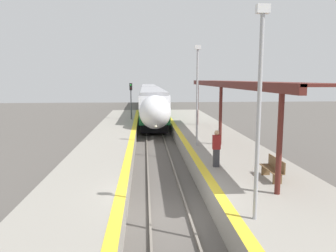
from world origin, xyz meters
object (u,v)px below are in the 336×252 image
at_px(train, 150,98).
at_px(lamppost_near, 259,102).
at_px(railway_signal, 131,101).
at_px(lamppost_mid, 197,90).
at_px(person_waiting, 216,148).
at_px(platform_bench, 274,168).

bearing_deg(train, lamppost_near, -86.69).
xyz_separation_m(train, railway_signal, (-2.23, -15.74, 0.57)).
relative_size(train, railway_signal, 10.24).
distance_m(railway_signal, lamppost_mid, 14.48).
bearing_deg(railway_signal, train, 81.94).
distance_m(lamppost_near, lamppost_mid, 10.81).
xyz_separation_m(train, person_waiting, (2.45, -34.42, -0.36)).
bearing_deg(platform_bench, railway_signal, 107.61).
xyz_separation_m(train, lamppost_near, (2.32, -40.21, 2.17)).
distance_m(train, person_waiting, 34.51).
bearing_deg(lamppost_mid, person_waiting, -88.61).
distance_m(platform_bench, lamppost_near, 5.16).
relative_size(person_waiting, lamppost_near, 0.29).
xyz_separation_m(train, platform_bench, (4.36, -36.51, -0.79)).
bearing_deg(platform_bench, lamppost_near, -118.81).
distance_m(train, lamppost_mid, 29.57).
height_order(train, person_waiting, train).
distance_m(railway_signal, lamppost_near, 24.94).
bearing_deg(lamppost_near, lamppost_mid, 90.00).
xyz_separation_m(train, lamppost_mid, (2.32, -29.40, 2.17)).
bearing_deg(lamppost_near, railway_signal, 100.54).
bearing_deg(person_waiting, platform_bench, -47.46).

